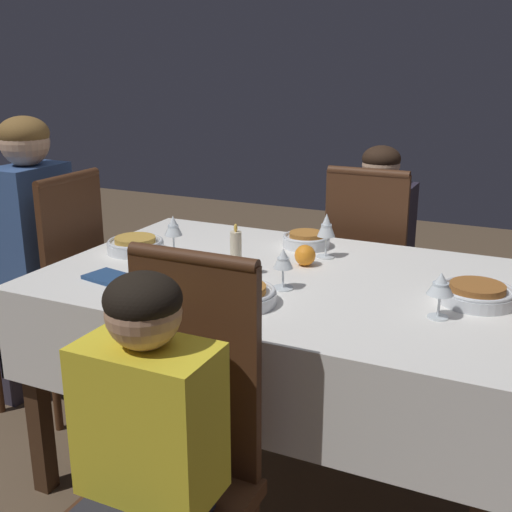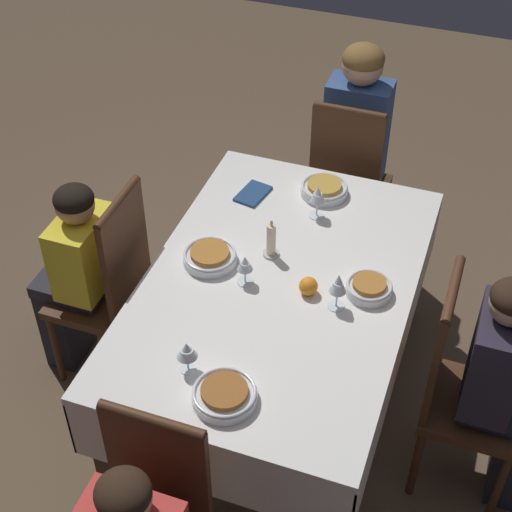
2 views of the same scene
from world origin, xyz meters
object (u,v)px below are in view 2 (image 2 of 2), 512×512
(wine_glass_west, at_px, (187,351))
(napkin_red_folded, at_px, (253,194))
(bowl_north, at_px, (210,256))
(person_adult_denim, at_px, (357,140))
(wine_glass_south, at_px, (338,285))
(chair_east, at_px, (347,182))
(wine_glass_east, at_px, (318,196))
(person_child_dark, at_px, (505,386))
(wine_glass_north, at_px, (245,265))
(candle_centerpiece, at_px, (271,242))
(dining_table, at_px, (278,299))
(person_child_yellow, at_px, (75,271))
(chair_north, at_px, (110,283))
(bowl_west, at_px, (225,394))
(bowl_east, at_px, (324,189))
(bowl_south, at_px, (369,288))
(orange_fruit, at_px, (308,286))
(chair_south, at_px, (458,384))

(wine_glass_west, distance_m, napkin_red_folded, 1.02)
(bowl_north, bearing_deg, person_adult_denim, -15.87)
(wine_glass_south, bearing_deg, chair_east, 11.42)
(wine_glass_east, bearing_deg, person_child_dark, -121.08)
(wine_glass_west, distance_m, wine_glass_north, 0.48)
(wine_glass_east, relative_size, wine_glass_north, 1.16)
(candle_centerpiece, bearing_deg, dining_table, -150.73)
(person_child_dark, xyz_separation_m, wine_glass_east, (0.53, 0.87, 0.26))
(dining_table, distance_m, person_child_yellow, 0.91)
(chair_east, distance_m, wine_glass_south, 1.13)
(wine_glass_north, bearing_deg, chair_north, 89.22)
(chair_east, xyz_separation_m, bowl_west, (-1.60, 0.02, 0.24))
(bowl_east, distance_m, wine_glass_west, 1.13)
(bowl_south, bearing_deg, candle_centerpiece, 78.74)
(dining_table, bearing_deg, chair_north, 92.61)
(person_adult_denim, xyz_separation_m, orange_fruit, (-1.18, -0.09, 0.10))
(chair_south, bearing_deg, candle_centerpiece, 74.50)
(wine_glass_west, xyz_separation_m, candle_centerpiece, (0.66, -0.08, -0.03))
(chair_east, height_order, person_child_yellow, person_child_yellow)
(chair_north, distance_m, person_adult_denim, 1.42)
(chair_south, height_order, bowl_west, chair_south)
(dining_table, xyz_separation_m, candle_centerpiece, (0.14, 0.08, 0.16))
(chair_south, height_order, orange_fruit, chair_south)
(dining_table, xyz_separation_m, wine_glass_north, (-0.04, 0.12, 0.18))
(chair_east, height_order, chair_south, same)
(chair_south, relative_size, person_child_yellow, 0.99)
(chair_south, relative_size, person_child_dark, 0.94)
(chair_north, distance_m, bowl_west, 0.97)
(person_child_dark, bearing_deg, wine_glass_south, 87.20)
(person_child_yellow, xyz_separation_m, person_child_dark, (-0.05, -1.80, 0.03))
(person_child_dark, xyz_separation_m, wine_glass_north, (0.04, 1.02, 0.25))
(wine_glass_east, distance_m, napkin_red_folded, 0.32)
(candle_centerpiece, height_order, napkin_red_folded, candle_centerpiece)
(bowl_north, distance_m, candle_centerpiece, 0.25)
(wine_glass_west, relative_size, bowl_north, 0.61)
(bowl_north, xyz_separation_m, orange_fruit, (-0.04, -0.42, 0.01))
(bowl_north, bearing_deg, person_child_dark, -95.10)
(dining_table, distance_m, bowl_east, 0.61)
(bowl_west, distance_m, wine_glass_north, 0.57)
(wine_glass_west, height_order, napkin_red_folded, wine_glass_west)
(chair_east, xyz_separation_m, person_child_yellow, (-1.04, 0.93, 0.02))
(dining_table, height_order, person_adult_denim, person_adult_denim)
(candle_centerpiece, bearing_deg, bowl_west, -173.20)
(chair_north, xyz_separation_m, person_child_yellow, (0.00, 0.16, 0.02))
(bowl_west, height_order, wine_glass_south, wine_glass_south)
(wine_glass_east, height_order, napkin_red_folded, wine_glass_east)
(chair_east, relative_size, person_adult_denim, 0.83)
(chair_east, relative_size, bowl_south, 5.72)
(person_child_yellow, distance_m, person_child_dark, 1.80)
(wine_glass_west, bearing_deg, chair_east, -6.95)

